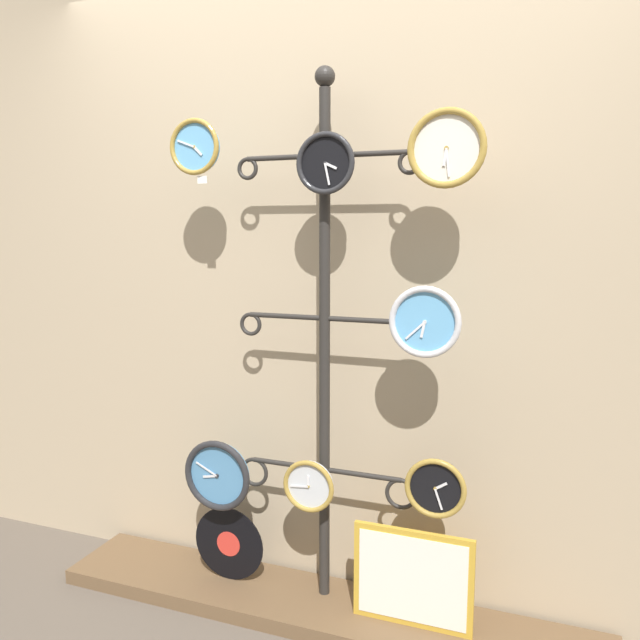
{
  "coord_description": "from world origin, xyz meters",
  "views": [
    {
      "loc": [
        0.8,
        -1.78,
        1.51
      ],
      "look_at": [
        0.0,
        0.36,
        1.18
      ],
      "focal_mm": 35.0,
      "sensor_mm": 36.0,
      "label": 1
    }
  ],
  "objects_px": {
    "clock_middle_right": "(425,322)",
    "clock_bottom_right": "(436,488)",
    "clock_top_right": "(447,148)",
    "picture_frame": "(412,578)",
    "vinyl_record": "(229,544)",
    "clock_bottom_left": "(218,475)",
    "clock_top_center": "(326,163)",
    "display_stand": "(325,428)",
    "clock_top_left": "(195,147)",
    "clock_bottom_center": "(309,486)"
  },
  "relations": [
    {
      "from": "display_stand",
      "to": "clock_top_left",
      "type": "distance_m",
      "value": 1.18
    },
    {
      "from": "clock_middle_right",
      "to": "clock_bottom_left",
      "type": "distance_m",
      "value": 1.05
    },
    {
      "from": "clock_top_right",
      "to": "picture_frame",
      "type": "relative_size",
      "value": 0.58
    },
    {
      "from": "clock_top_left",
      "to": "clock_bottom_right",
      "type": "xyz_separation_m",
      "value": [
        0.93,
        0.02,
        -1.21
      ]
    },
    {
      "from": "display_stand",
      "to": "clock_bottom_center",
      "type": "distance_m",
      "value": 0.23
    },
    {
      "from": "display_stand",
      "to": "clock_middle_right",
      "type": "bearing_deg",
      "value": -14.23
    },
    {
      "from": "clock_top_left",
      "to": "clock_bottom_left",
      "type": "bearing_deg",
      "value": -2.18
    },
    {
      "from": "clock_top_right",
      "to": "vinyl_record",
      "type": "bearing_deg",
      "value": 176.53
    },
    {
      "from": "clock_top_center",
      "to": "clock_bottom_left",
      "type": "height_order",
      "value": "clock_top_center"
    },
    {
      "from": "display_stand",
      "to": "clock_top_right",
      "type": "height_order",
      "value": "display_stand"
    },
    {
      "from": "picture_frame",
      "to": "vinyl_record",
      "type": "bearing_deg",
      "value": 177.14
    },
    {
      "from": "clock_top_right",
      "to": "clock_bottom_right",
      "type": "bearing_deg",
      "value": 122.35
    },
    {
      "from": "clock_bottom_left",
      "to": "picture_frame",
      "type": "relative_size",
      "value": 0.66
    },
    {
      "from": "display_stand",
      "to": "clock_middle_right",
      "type": "relative_size",
      "value": 8.39
    },
    {
      "from": "display_stand",
      "to": "vinyl_record",
      "type": "bearing_deg",
      "value": -173.5
    },
    {
      "from": "clock_top_right",
      "to": "vinyl_record",
      "type": "relative_size",
      "value": 0.82
    },
    {
      "from": "display_stand",
      "to": "clock_top_center",
      "type": "xyz_separation_m",
      "value": [
        0.03,
        -0.08,
        0.99
      ]
    },
    {
      "from": "clock_top_left",
      "to": "picture_frame",
      "type": "relative_size",
      "value": 0.47
    },
    {
      "from": "clock_middle_right",
      "to": "picture_frame",
      "type": "bearing_deg",
      "value": 148.41
    },
    {
      "from": "display_stand",
      "to": "clock_bottom_right",
      "type": "height_order",
      "value": "display_stand"
    },
    {
      "from": "clock_top_right",
      "to": "picture_frame",
      "type": "bearing_deg",
      "value": 170.82
    },
    {
      "from": "clock_top_right",
      "to": "clock_bottom_left",
      "type": "distance_m",
      "value": 1.51
    },
    {
      "from": "clock_top_left",
      "to": "clock_top_center",
      "type": "distance_m",
      "value": 0.52
    },
    {
      "from": "display_stand",
      "to": "clock_top_left",
      "type": "xyz_separation_m",
      "value": [
        -0.48,
        -0.11,
        1.07
      ]
    },
    {
      "from": "clock_middle_right",
      "to": "clock_bottom_right",
      "type": "distance_m",
      "value": 0.6
    },
    {
      "from": "display_stand",
      "to": "clock_bottom_right",
      "type": "relative_size",
      "value": 9.5
    },
    {
      "from": "clock_middle_right",
      "to": "clock_top_right",
      "type": "bearing_deg",
      "value": 3.07
    },
    {
      "from": "clock_top_left",
      "to": "clock_top_right",
      "type": "relative_size",
      "value": 0.81
    },
    {
      "from": "clock_top_left",
      "to": "clock_bottom_center",
      "type": "bearing_deg",
      "value": 2.82
    },
    {
      "from": "clock_bottom_right",
      "to": "picture_frame",
      "type": "bearing_deg",
      "value": 179.04
    },
    {
      "from": "display_stand",
      "to": "clock_middle_right",
      "type": "xyz_separation_m",
      "value": [
        0.4,
        -0.1,
        0.45
      ]
    },
    {
      "from": "clock_top_center",
      "to": "clock_middle_right",
      "type": "distance_m",
      "value": 0.66
    },
    {
      "from": "clock_bottom_right",
      "to": "display_stand",
      "type": "bearing_deg",
      "value": 169.11
    },
    {
      "from": "clock_top_center",
      "to": "clock_top_left",
      "type": "bearing_deg",
      "value": -176.88
    },
    {
      "from": "clock_bottom_left",
      "to": "clock_bottom_right",
      "type": "distance_m",
      "value": 0.87
    },
    {
      "from": "display_stand",
      "to": "clock_top_left",
      "type": "relative_size",
      "value": 9.98
    },
    {
      "from": "clock_top_right",
      "to": "clock_bottom_left",
      "type": "height_order",
      "value": "clock_top_right"
    },
    {
      "from": "clock_bottom_center",
      "to": "clock_top_right",
      "type": "bearing_deg",
      "value": -1.72
    },
    {
      "from": "clock_middle_right",
      "to": "vinyl_record",
      "type": "distance_m",
      "value": 1.28
    },
    {
      "from": "picture_frame",
      "to": "clock_top_center",
      "type": "bearing_deg",
      "value": 178.8
    },
    {
      "from": "clock_top_left",
      "to": "vinyl_record",
      "type": "height_order",
      "value": "clock_top_left"
    },
    {
      "from": "clock_bottom_right",
      "to": "clock_middle_right",
      "type": "bearing_deg",
      "value": -162.66
    },
    {
      "from": "vinyl_record",
      "to": "clock_bottom_left",
      "type": "bearing_deg",
      "value": -98.22
    },
    {
      "from": "clock_bottom_right",
      "to": "picture_frame",
      "type": "relative_size",
      "value": 0.5
    },
    {
      "from": "clock_bottom_center",
      "to": "vinyl_record",
      "type": "xyz_separation_m",
      "value": [
        -0.38,
        0.04,
        -0.32
      ]
    },
    {
      "from": "clock_middle_right",
      "to": "clock_bottom_center",
      "type": "height_order",
      "value": "clock_middle_right"
    },
    {
      "from": "clock_bottom_center",
      "to": "clock_middle_right",
      "type": "bearing_deg",
      "value": -2.35
    },
    {
      "from": "clock_bottom_right",
      "to": "vinyl_record",
      "type": "height_order",
      "value": "clock_bottom_right"
    },
    {
      "from": "clock_top_right",
      "to": "clock_bottom_left",
      "type": "bearing_deg",
      "value": -179.36
    },
    {
      "from": "clock_top_center",
      "to": "clock_bottom_left",
      "type": "distance_m",
      "value": 1.29
    }
  ]
}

